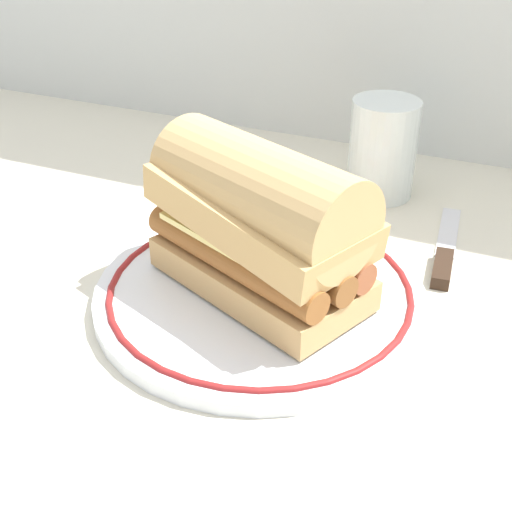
# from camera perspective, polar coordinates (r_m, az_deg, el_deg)

# --- Properties ---
(ground_plane) EXTENTS (1.50, 1.50, 0.00)m
(ground_plane) POSITION_cam_1_polar(r_m,az_deg,el_deg) (0.58, 0.31, -3.68)
(ground_plane) COLOR beige
(plate) EXTENTS (0.28, 0.28, 0.01)m
(plate) POSITION_cam_1_polar(r_m,az_deg,el_deg) (0.58, 0.00, -3.14)
(plate) COLOR white
(plate) RESTS_ON ground_plane
(sausage_sandwich) EXTENTS (0.20, 0.16, 0.13)m
(sausage_sandwich) POSITION_cam_1_polar(r_m,az_deg,el_deg) (0.54, -0.00, 2.96)
(sausage_sandwich) COLOR tan
(sausage_sandwich) RESTS_ON plate
(drinking_glass) EXTENTS (0.07, 0.07, 0.11)m
(drinking_glass) POSITION_cam_1_polar(r_m,az_deg,el_deg) (0.75, 10.43, 8.25)
(drinking_glass) COLOR silver
(drinking_glass) RESTS_ON ground_plane
(butter_knife) EXTENTS (0.03, 0.16, 0.01)m
(butter_knife) POSITION_cam_1_polar(r_m,az_deg,el_deg) (0.67, 15.47, 0.45)
(butter_knife) COLOR silver
(butter_knife) RESTS_ON ground_plane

